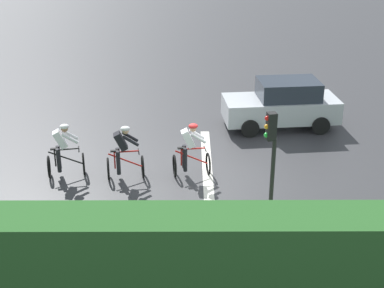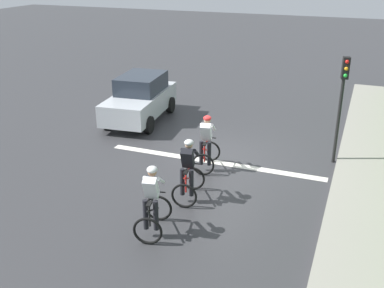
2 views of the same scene
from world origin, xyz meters
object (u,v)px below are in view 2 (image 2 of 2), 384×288
(cyclist_second, at_px, (188,172))
(cyclist_mid, at_px, (206,144))
(traffic_light_near_crossing, at_px, (342,94))
(cyclist_lead, at_px, (152,203))
(car_silver, at_px, (140,98))

(cyclist_second, height_order, cyclist_mid, same)
(cyclist_second, height_order, traffic_light_near_crossing, traffic_light_near_crossing)
(cyclist_lead, distance_m, car_silver, 8.14)
(traffic_light_near_crossing, bearing_deg, car_silver, -11.31)
(cyclist_lead, distance_m, cyclist_mid, 3.75)
(cyclist_lead, distance_m, cyclist_second, 1.80)
(cyclist_lead, bearing_deg, traffic_light_near_crossing, -122.36)
(cyclist_lead, bearing_deg, car_silver, -60.77)
(cyclist_second, xyz_separation_m, cyclist_mid, (0.20, -1.96, 0.00))
(cyclist_second, relative_size, cyclist_mid, 1.00)
(cyclist_lead, height_order, car_silver, car_silver)
(cyclist_mid, bearing_deg, cyclist_lead, 90.52)
(cyclist_lead, bearing_deg, cyclist_mid, -89.48)
(cyclist_mid, bearing_deg, traffic_light_near_crossing, -152.78)
(cyclist_lead, relative_size, traffic_light_near_crossing, 0.50)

